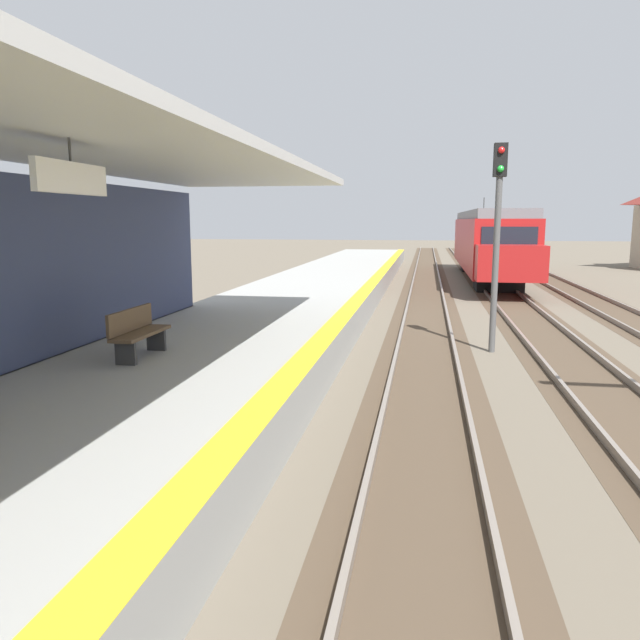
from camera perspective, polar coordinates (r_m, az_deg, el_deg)
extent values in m
cube|color=#999993|center=(13.15, -9.62, -3.48)|extent=(5.00, 80.00, 0.90)
cube|color=yellow|center=(12.50, 0.10, -1.90)|extent=(0.50, 80.00, 0.01)
cube|color=white|center=(7.69, -22.33, 12.25)|extent=(0.08, 1.40, 0.36)
cylinder|color=#333333|center=(7.71, -22.48, 14.58)|extent=(0.03, 0.03, 0.27)
cube|color=#4C3D2D|center=(16.42, 9.93, -2.52)|extent=(2.34, 120.00, 0.01)
cube|color=slate|center=(16.42, 7.42, -2.18)|extent=(0.08, 120.00, 0.15)
cube|color=slate|center=(16.42, 12.45, -2.32)|extent=(0.08, 120.00, 0.15)
cube|color=#4C3D2D|center=(16.78, 21.62, -2.79)|extent=(2.34, 120.00, 0.01)
cube|color=slate|center=(16.63, 19.21, -2.48)|extent=(0.08, 120.00, 0.15)
cube|color=slate|center=(16.93, 24.03, -2.57)|extent=(0.08, 120.00, 0.15)
cube|color=maroon|center=(36.17, 15.51, 6.99)|extent=(2.90, 18.00, 2.70)
cube|color=slate|center=(36.15, 15.62, 9.47)|extent=(2.67, 18.00, 0.44)
cube|color=black|center=(27.20, 17.35, 7.10)|extent=(2.32, 0.06, 1.21)
cube|color=maroon|center=(26.47, 17.47, 5.14)|extent=(2.78, 1.60, 1.49)
cube|color=black|center=(36.33, 17.85, 7.53)|extent=(0.04, 15.84, 0.86)
cylinder|color=#333333|center=(39.75, 15.16, 10.42)|extent=(0.06, 0.06, 0.90)
cube|color=black|center=(30.48, 16.41, 3.35)|extent=(2.17, 2.20, 0.72)
cube|color=black|center=(42.08, 14.66, 4.97)|extent=(2.17, 2.20, 0.72)
cylinder|color=#4C4C4C|center=(15.91, 16.17, 4.86)|extent=(0.16, 0.16, 4.40)
cube|color=black|center=(15.93, 16.60, 14.22)|extent=(0.32, 0.24, 0.80)
sphere|color=red|center=(15.82, 16.70, 15.06)|extent=(0.16, 0.16, 0.16)
sphere|color=green|center=(15.78, 16.62, 13.47)|extent=(0.16, 0.16, 0.16)
cube|color=brown|center=(11.32, -16.46, -1.21)|extent=(0.44, 1.60, 0.06)
cube|color=brown|center=(11.37, -17.42, 0.01)|extent=(0.06, 1.60, 0.40)
cube|color=#333333|center=(10.84, -17.81, -2.92)|extent=(0.36, 0.08, 0.44)
cube|color=#333333|center=(11.90, -15.14, -1.74)|extent=(0.36, 0.08, 0.44)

